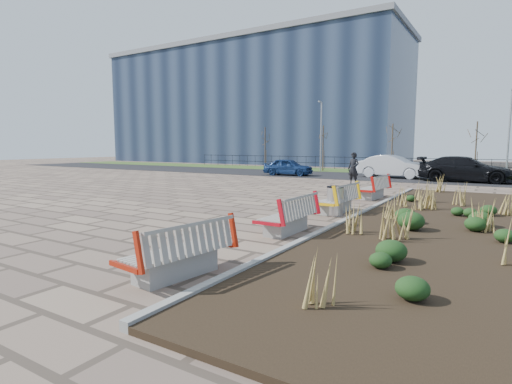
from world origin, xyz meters
The scene contains 22 objects.
ground centered at (0.00, 0.00, 0.00)m, with size 120.00×120.00×0.00m, color #7E6956.
planting_bed centered at (6.25, 5.00, 0.05)m, with size 4.50×18.00×0.10m, color black.
planting_curb centered at (3.92, 5.00, 0.07)m, with size 0.16×18.00×0.15m, color gray.
grass_verge_far centered at (0.00, 28.00, 0.02)m, with size 80.00×5.00×0.04m, color #33511E.
road centered at (0.00, 22.00, 0.01)m, with size 80.00×7.00×0.02m, color black.
bench_a centered at (3.00, -2.07, 0.50)m, with size 0.90×2.10×1.00m, color #A41E0A, non-canonical shape.
bench_b centered at (3.00, 2.08, 0.50)m, with size 0.90×2.10×1.00m, color red, non-canonical shape.
bench_c centered at (3.00, 5.75, 0.50)m, with size 0.90×2.10×1.00m, color yellow, non-canonical shape.
bench_d centered at (3.00, 10.14, 0.50)m, with size 0.90×2.10×1.00m, color #B00F0B, non-canonical shape.
litter_bin centered at (3.15, 5.24, 0.47)m, with size 0.53×0.53×0.95m, color #B2B2B7.
pedestrian centered at (0.39, 15.54, 0.95)m, with size 0.69×0.45×1.90m, color black.
car_blue centered at (-6.16, 20.05, 0.66)m, with size 1.51×3.76×1.28m, color navy.
car_silver centered at (1.19, 21.88, 0.82)m, with size 1.68×4.83×1.59m, color #B8BBC1.
car_black centered at (5.76, 20.99, 0.82)m, with size 2.23×5.49×1.59m, color black.
tree_a centered at (-12.00, 26.50, 2.04)m, with size 1.40×1.40×4.00m, color #4C3D2D, non-canonical shape.
tree_b centered at (-6.00, 26.50, 2.04)m, with size 1.40×1.40×4.00m, color #4C3D2D, non-canonical shape.
tree_c centered at (0.00, 26.50, 2.04)m, with size 1.40×1.40×4.00m, color #4C3D2D, non-canonical shape.
tree_d centered at (6.00, 26.50, 2.04)m, with size 1.40×1.40×4.00m, color #4C3D2D, non-canonical shape.
lamp_west centered at (-6.00, 26.00, 3.04)m, with size 0.24×0.60×6.00m, color gray, non-canonical shape.
lamp_east centered at (8.00, 26.00, 3.04)m, with size 0.24×0.60×6.00m, color gray, non-canonical shape.
railing_fence centered at (0.00, 29.50, 0.64)m, with size 44.00×0.10×1.20m, color black, non-canonical shape.
building_glass centered at (-22.00, 40.00, 7.50)m, with size 40.00×14.00×15.00m, color #192338.
Camera 1 is at (7.75, -7.10, 2.29)m, focal length 28.00 mm.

